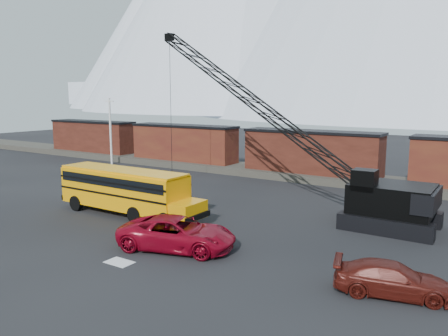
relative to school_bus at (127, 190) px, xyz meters
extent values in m
plane|color=black|center=(5.60, -2.54, -1.79)|extent=(160.00, 160.00, 0.00)
cone|color=white|center=(-174.40, 257.46, 75.01)|extent=(240.00, 240.00, 160.00)
cone|color=white|center=(-254.40, 297.46, 65.41)|extent=(220.00, 220.00, 140.00)
cube|color=#454239|center=(5.60, 19.46, -1.44)|extent=(120.00, 5.00, 0.70)
cube|color=#512117|center=(-26.40, 19.46, 0.91)|extent=(13.50, 2.90, 4.00)
cube|color=black|center=(-26.40, 19.46, 2.96)|extent=(13.70, 3.10, 0.25)
cube|color=black|center=(-30.60, 19.46, -0.79)|extent=(2.20, 2.40, 0.60)
cube|color=black|center=(-22.20, 19.46, -0.79)|extent=(2.20, 2.40, 0.60)
cube|color=#461714|center=(-10.40, 19.46, 0.91)|extent=(13.50, 2.90, 4.00)
cube|color=black|center=(-10.40, 19.46, 2.96)|extent=(13.70, 3.10, 0.25)
cube|color=black|center=(-14.60, 19.46, -0.79)|extent=(2.20, 2.40, 0.60)
cube|color=black|center=(-6.20, 19.46, -0.79)|extent=(2.20, 2.40, 0.60)
cube|color=#512117|center=(5.60, 19.46, 0.91)|extent=(13.50, 2.90, 4.00)
cube|color=black|center=(5.60, 19.46, 2.96)|extent=(13.70, 3.10, 0.25)
cube|color=black|center=(1.40, 19.46, -0.79)|extent=(2.20, 2.40, 0.60)
cube|color=black|center=(9.80, 19.46, -0.79)|extent=(2.20, 2.40, 0.60)
cube|color=black|center=(17.40, 19.46, -0.79)|extent=(2.20, 2.40, 0.60)
cylinder|color=silver|center=(-18.40, 15.46, 2.21)|extent=(0.24, 0.24, 8.00)
cube|color=silver|center=(-18.40, 15.46, 5.81)|extent=(1.40, 0.12, 0.12)
cube|color=silver|center=(6.10, -6.54, -1.78)|extent=(1.40, 0.90, 0.02)
cube|color=orange|center=(-0.35, 0.00, 0.01)|extent=(10.00, 2.50, 2.50)
cube|color=orange|center=(5.25, 0.00, -0.69)|extent=(1.60, 2.30, 1.10)
cube|color=orange|center=(-0.35, 0.00, 1.31)|extent=(10.00, 2.30, 0.18)
cube|color=black|center=(-0.35, -1.26, 0.71)|extent=(9.60, 0.05, 0.65)
cube|color=black|center=(-0.35, 1.26, 0.71)|extent=(9.60, 0.05, 0.65)
cube|color=black|center=(6.10, 0.00, -0.99)|extent=(0.15, 2.45, 0.35)
cube|color=black|center=(-5.40, 0.00, -0.99)|extent=(0.15, 2.50, 0.35)
cylinder|color=black|center=(-3.95, -1.15, -1.24)|extent=(1.10, 0.35, 1.10)
cylinder|color=black|center=(-3.95, 1.15, -1.24)|extent=(1.10, 0.35, 1.10)
cylinder|color=black|center=(1.85, -1.15, -1.24)|extent=(1.10, 0.35, 1.10)
cylinder|color=black|center=(1.85, 1.15, -1.24)|extent=(1.10, 0.35, 1.10)
cylinder|color=black|center=(4.45, -1.15, -1.24)|extent=(1.10, 0.35, 1.10)
cylinder|color=black|center=(4.45, 1.15, -1.24)|extent=(1.10, 0.35, 1.10)
imported|color=maroon|center=(7.28, -3.43, -0.92)|extent=(6.88, 4.63, 1.75)
imported|color=#4B130D|center=(18.23, -2.88, -1.11)|extent=(5.05, 3.07, 1.37)
cube|color=black|center=(16.00, 5.24, -1.29)|extent=(5.50, 1.00, 1.00)
cube|color=black|center=(16.00, 8.44, -1.29)|extent=(5.50, 1.00, 1.00)
cube|color=black|center=(16.00, 6.84, 0.11)|extent=(4.80, 3.60, 1.80)
cube|color=black|center=(18.00, 6.84, 0.31)|extent=(1.20, 3.80, 1.20)
cube|color=black|center=(14.60, 5.64, 1.31)|extent=(1.40, 1.20, 1.30)
cube|color=black|center=(14.60, 5.09, 1.31)|extent=(1.20, 0.06, 0.90)
cube|color=black|center=(-3.54, 9.07, 11.40)|extent=(0.70, 0.50, 0.60)
cylinder|color=black|center=(-3.54, 9.07, 4.80)|extent=(0.04, 0.04, 12.90)
cube|color=black|center=(-3.54, 9.07, -1.44)|extent=(0.25, 0.25, 0.50)
camera|label=1|loc=(21.72, -20.93, 6.33)|focal=35.00mm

